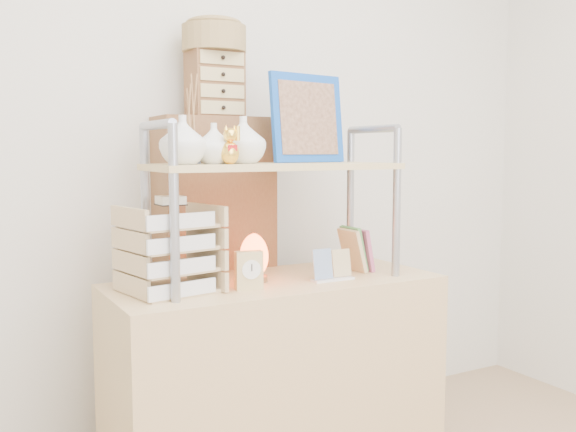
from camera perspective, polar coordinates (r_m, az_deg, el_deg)
name	(u,v)px	position (r m, az deg, el deg)	size (l,w,h in m)	color
desk	(276,380)	(2.44, -1.10, -14.38)	(1.20, 0.50, 0.75)	tan
cabinet	(215,284)	(2.64, -6.51, -6.04)	(0.45, 0.24, 1.35)	brown
hutch	(255,156)	(2.26, -2.94, 5.33)	(0.90, 0.34, 0.76)	#989BA6
letter_tray	(171,254)	(2.14, -10.34, -3.37)	(0.30, 0.29, 0.32)	tan
salt_lamp	(254,257)	(2.29, -3.06, -3.68)	(0.11, 0.11, 0.17)	brown
desk_clock	(249,270)	(2.17, -3.50, -4.84)	(0.10, 0.05, 0.13)	tan
postcard_stand	(332,271)	(2.33, 3.96, -4.90)	(0.16, 0.05, 0.12)	white
drawer_chest	(215,85)	(2.58, -6.52, 11.53)	(0.20, 0.16, 0.25)	brown
woven_basket	(214,39)	(2.61, -6.59, 15.36)	(0.25, 0.25, 0.10)	olive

